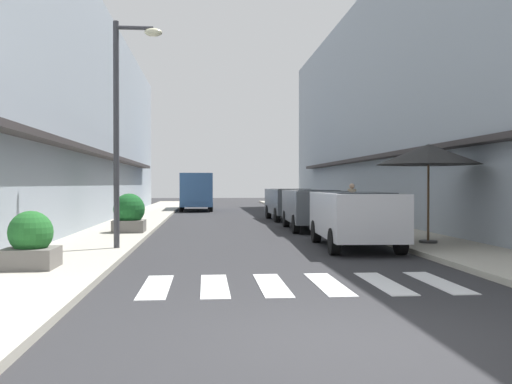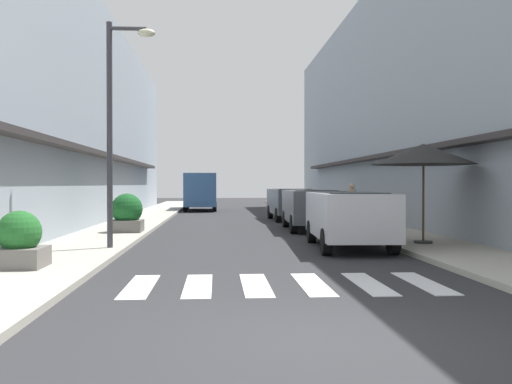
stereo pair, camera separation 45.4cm
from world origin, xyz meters
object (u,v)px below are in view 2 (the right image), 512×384
planter_midblock (127,214)px  parked_car_mid (311,205)px  parked_car_far (291,200)px  street_lamp (117,111)px  pedestrian_walking_near (352,203)px  delivery_van (200,188)px  cafe_umbrella (423,155)px  parked_car_near (349,213)px  planter_corner (19,242)px

planter_midblock → parked_car_mid: bearing=14.8°
parked_car_far → street_lamp: bearing=-116.1°
parked_car_mid → planter_midblock: parked_car_mid is taller
pedestrian_walking_near → delivery_van: bearing=23.1°
cafe_umbrella → planter_midblock: cafe_umbrella is taller
parked_car_far → pedestrian_walking_near: 4.55m
cafe_umbrella → street_lamp: bearing=-176.5°
delivery_van → planter_midblock: bearing=-96.1°
parked_car_near → street_lamp: 6.42m
parked_car_near → cafe_umbrella: (2.01, 0.07, 1.54)m
parked_car_mid → cafe_umbrella: size_ratio=1.62×
delivery_van → planter_midblock: delivery_van is taller
parked_car_near → parked_car_mid: size_ratio=1.00×
delivery_van → pedestrian_walking_near: delivery_van is taller
street_lamp → cafe_umbrella: size_ratio=2.02×
cafe_umbrella → parked_car_far: bearing=99.9°
parked_car_near → parked_car_mid: (0.00, 5.89, 0.00)m
cafe_umbrella → planter_midblock: size_ratio=2.18×
cafe_umbrella → pedestrian_walking_near: bearing=91.1°
parked_car_mid → cafe_umbrella: (2.01, -5.82, 1.54)m
planter_midblock → pedestrian_walking_near: bearing=21.3°
cafe_umbrella → planter_corner: (-9.13, -3.75, -1.86)m
parked_car_near → pedestrian_walking_near: size_ratio=2.80×
street_lamp → planter_midblock: street_lamp is taller
parked_car_mid → street_lamp: size_ratio=0.80×
parked_car_mid → street_lamp: street_lamp is taller
parked_car_far → pedestrian_walking_near: size_ratio=2.63×
parked_car_near → planter_midblock: bearing=146.6°
planter_corner → delivery_van: bearing=84.1°
delivery_van → cafe_umbrella: (6.50, -21.63, 1.06)m
planter_corner → pedestrian_walking_near: size_ratio=0.67×
planter_midblock → parked_car_near: bearing=-33.4°
street_lamp → planter_midblock: 5.41m
planter_midblock → delivery_van: bearing=83.9°
parked_car_mid → planter_midblock: size_ratio=3.53×
planter_corner → pedestrian_walking_near: (8.99, 11.09, 0.35)m
delivery_van → street_lamp: (-1.39, -22.12, 2.08)m
parked_car_far → parked_car_mid: bearing=-90.0°
pedestrian_walking_near → street_lamp: bearing=134.5°
parked_car_near → pedestrian_walking_near: (1.87, 7.41, 0.03)m
cafe_umbrella → planter_midblock: bearing=153.7°
delivery_van → pedestrian_walking_near: size_ratio=3.42×
delivery_van → planter_corner: 25.54m
planter_corner → planter_midblock: (0.75, 7.89, 0.12)m
parked_car_far → planter_corner: parked_car_far is taller
cafe_umbrella → delivery_van: bearing=106.7°
parked_car_mid → planter_midblock: (-6.37, -1.69, -0.20)m
parked_car_near → parked_car_far: same height
parked_car_far → delivery_van: bearing=113.9°
parked_car_mid → delivery_van: 16.44m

